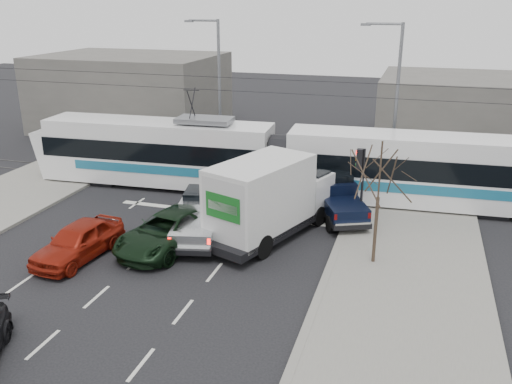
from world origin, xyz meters
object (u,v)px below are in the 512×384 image
(box_truck, at_px, (269,199))
(silver_pickup, at_px, (201,215))
(tram, at_px, (279,160))
(red_car, at_px, (78,241))
(street_lamp_far, at_px, (217,81))
(traffic_signal, at_px, (360,170))
(navy_pickup, at_px, (337,197))
(green_car, at_px, (168,231))
(street_lamp_near, at_px, (394,94))
(bare_tree, at_px, (380,176))

(box_truck, bearing_deg, silver_pickup, -145.82)
(tram, relative_size, silver_pickup, 4.88)
(tram, height_order, silver_pickup, tram)
(box_truck, xyz_separation_m, red_car, (-6.92, -4.41, -1.05))
(street_lamp_far, xyz_separation_m, red_car, (0.07, -16.45, -4.35))
(traffic_signal, bearing_deg, navy_pickup, 144.41)
(street_lamp_far, distance_m, green_car, 15.38)
(box_truck, bearing_deg, red_car, -127.02)
(street_lamp_near, height_order, navy_pickup, street_lamp_near)
(bare_tree, height_order, tram, tram)
(red_car, bearing_deg, street_lamp_far, 96.21)
(street_lamp_near, distance_m, red_car, 18.93)
(silver_pickup, xyz_separation_m, green_car, (-0.85, -1.65, -0.21))
(bare_tree, relative_size, traffic_signal, 1.39)
(bare_tree, bearing_deg, navy_pickup, 114.97)
(red_car, bearing_deg, street_lamp_near, 57.62)
(silver_pickup, bearing_deg, street_lamp_near, 42.19)
(traffic_signal, relative_size, tram, 0.13)
(tram, height_order, green_car, tram)
(tram, bearing_deg, bare_tree, -53.91)
(street_lamp_near, height_order, silver_pickup, street_lamp_near)
(bare_tree, height_order, traffic_signal, bare_tree)
(traffic_signal, bearing_deg, red_car, -146.74)
(bare_tree, relative_size, silver_pickup, 0.89)
(green_car, bearing_deg, traffic_signal, 43.77)
(red_car, bearing_deg, silver_pickup, 49.16)
(street_lamp_near, relative_size, green_car, 1.66)
(street_lamp_far, bearing_deg, red_car, -89.75)
(traffic_signal, relative_size, silver_pickup, 0.64)
(street_lamp_near, bearing_deg, box_truck, -114.18)
(traffic_signal, height_order, red_car, traffic_signal)
(street_lamp_far, bearing_deg, silver_pickup, -72.63)
(navy_pickup, bearing_deg, bare_tree, -89.25)
(street_lamp_near, bearing_deg, bare_tree, -88.58)
(bare_tree, distance_m, navy_pickup, 5.97)
(box_truck, bearing_deg, street_lamp_near, 86.28)
(tram, xyz_separation_m, silver_pickup, (-1.99, -6.33, -1.01))
(street_lamp_far, height_order, tram, street_lamp_far)
(street_lamp_near, relative_size, silver_pickup, 1.61)
(traffic_signal, relative_size, navy_pickup, 0.70)
(box_truck, height_order, navy_pickup, box_truck)
(traffic_signal, relative_size, red_car, 0.80)
(navy_pickup, bearing_deg, box_truck, -151.91)
(street_lamp_near, height_order, tram, street_lamp_near)
(traffic_signal, distance_m, red_car, 12.81)
(traffic_signal, height_order, green_car, traffic_signal)
(box_truck, height_order, red_car, box_truck)
(box_truck, bearing_deg, traffic_signal, 55.10)
(bare_tree, height_order, street_lamp_near, street_lamp_near)
(street_lamp_far, xyz_separation_m, box_truck, (7.00, -12.03, -3.30))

